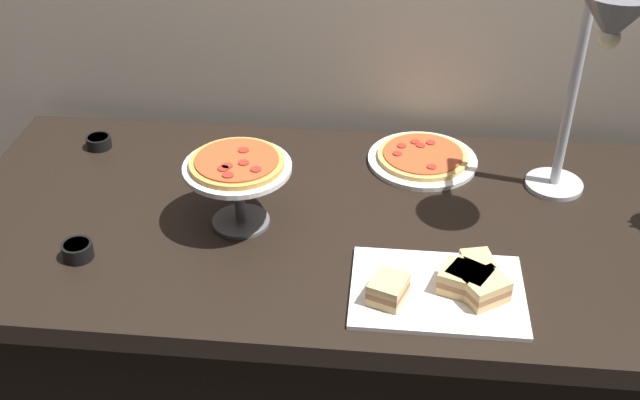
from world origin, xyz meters
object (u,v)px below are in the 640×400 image
heat_lamp (603,42)px  sandwich_platter (448,286)px  sauce_cup_near (78,250)px  pizza_plate_front (422,158)px  pizza_plate_center (238,172)px  sauce_cup_far (99,141)px

heat_lamp → sandwich_platter: size_ratio=1.61×
heat_lamp → sauce_cup_near: (-1.07, -0.23, -0.43)m
sauce_cup_near → heat_lamp: bearing=12.4°
heat_lamp → sauce_cup_near: size_ratio=8.54×
sauce_cup_near → pizza_plate_front: bearing=32.4°
heat_lamp → pizza_plate_center: (-0.74, -0.07, -0.31)m
sandwich_platter → sauce_cup_near: sandwich_platter is taller
heat_lamp → sauce_cup_near: bearing=-167.6°
sauce_cup_far → pizza_plate_center: bearing=-34.4°
pizza_plate_front → sandwich_platter: size_ratio=0.80×
pizza_plate_front → sauce_cup_far: same height
heat_lamp → pizza_plate_center: bearing=-174.5°
pizza_plate_front → sauce_cup_near: bearing=-147.6°
pizza_plate_front → sauce_cup_near: sauce_cup_near is taller
heat_lamp → sandwich_platter: bearing=-135.0°
sandwich_platter → sauce_cup_far: 1.04m
pizza_plate_front → sauce_cup_far: 0.86m
pizza_plate_center → heat_lamp: bearing=5.5°
pizza_plate_center → sauce_cup_near: size_ratio=3.63×
pizza_plate_front → sandwich_platter: sandwich_platter is taller
pizza_plate_center → sauce_cup_near: bearing=-153.6°
heat_lamp → pizza_plate_front: (-0.32, 0.24, -0.43)m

